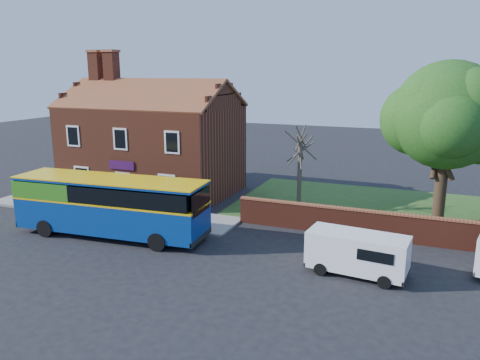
% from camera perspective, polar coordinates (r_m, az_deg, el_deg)
% --- Properties ---
extents(ground, '(120.00, 120.00, 0.00)m').
position_cam_1_polar(ground, '(24.02, -10.71, -9.30)').
color(ground, black).
rests_on(ground, ground).
extents(pavement, '(18.00, 3.50, 0.12)m').
position_cam_1_polar(pavement, '(32.30, -15.73, -3.58)').
color(pavement, gray).
rests_on(pavement, ground).
extents(kerb, '(18.00, 0.15, 0.14)m').
position_cam_1_polar(kerb, '(31.00, -17.70, -4.39)').
color(kerb, slate).
rests_on(kerb, ground).
extents(grass_strip, '(26.00, 12.00, 0.04)m').
position_cam_1_polar(grass_strip, '(32.84, 22.46, -3.89)').
color(grass_strip, '#426B28').
rests_on(grass_strip, ground).
extents(shop_building, '(12.30, 8.13, 10.50)m').
position_cam_1_polar(shop_building, '(36.15, -10.56, 3.91)').
color(shop_building, brown).
rests_on(shop_building, ground).
extents(boundary_wall, '(22.00, 0.38, 1.60)m').
position_cam_1_polar(boundary_wall, '(26.87, 22.59, -5.82)').
color(boundary_wall, maroon).
rests_on(boundary_wall, ground).
extents(bus, '(11.12, 3.56, 3.33)m').
position_cam_1_polar(bus, '(27.21, -16.12, -2.71)').
color(bus, navy).
rests_on(bus, ground).
extents(van_near, '(4.60, 2.22, 1.95)m').
position_cam_1_polar(van_near, '(22.05, 14.14, -8.52)').
color(van_near, white).
rests_on(van_near, ground).
extents(large_tree, '(7.99, 6.32, 9.74)m').
position_cam_1_polar(large_tree, '(30.09, 24.10, 6.86)').
color(large_tree, black).
rests_on(large_tree, ground).
extents(bare_tree, '(2.04, 2.43, 5.44)m').
position_cam_1_polar(bare_tree, '(30.61, 7.28, 1.18)').
color(bare_tree, '#4C4238').
rests_on(bare_tree, ground).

